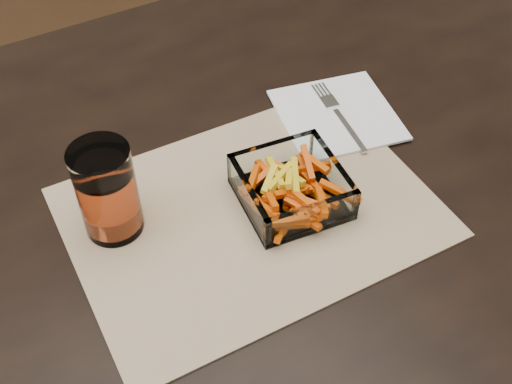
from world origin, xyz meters
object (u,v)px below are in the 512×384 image
glass_bowl (291,189)px  fork (338,114)px  dining_table (233,214)px  tumbler (108,194)px

glass_bowl → fork: size_ratio=0.87×
dining_table → fork: 0.21m
dining_table → fork: size_ratio=9.89×
glass_bowl → tumbler: bearing=161.3°
dining_table → glass_bowl: size_ratio=11.41×
dining_table → fork: bearing=5.8°
dining_table → glass_bowl: glass_bowl is taller
tumbler → fork: bearing=5.3°
glass_bowl → fork: glass_bowl is taller
dining_table → glass_bowl: 0.15m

